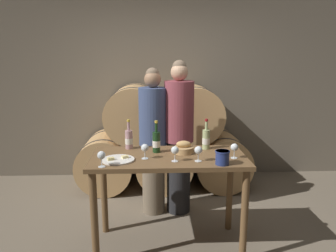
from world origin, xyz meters
TOP-DOWN VIEW (x-y plane):
  - ground_plane at (0.00, 0.00)m, footprint 10.00×10.00m
  - stone_wall_back at (0.00, 2.02)m, footprint 10.00×0.12m
  - barrel_stack at (-0.00, 1.49)m, footprint 2.34×0.82m
  - tasting_table at (0.00, 0.00)m, footprint 1.42×0.68m
  - person_left at (-0.14, 0.72)m, footprint 0.32×0.32m
  - person_right at (0.15, 0.72)m, footprint 0.33×0.33m
  - wine_bottle_red at (-0.11, 0.12)m, footprint 0.07×0.07m
  - wine_bottle_white at (0.38, 0.22)m, footprint 0.07×0.07m
  - wine_bottle_rose at (-0.38, 0.26)m, footprint 0.07×0.07m
  - blue_crock at (0.44, -0.26)m, footprint 0.12×0.12m
  - bread_basket at (0.14, 0.09)m, footprint 0.19×0.19m
  - cheese_plate at (-0.45, -0.12)m, footprint 0.29×0.29m
  - wine_glass_far_left at (-0.56, -0.28)m, footprint 0.07×0.07m
  - wine_glass_left at (-0.21, -0.07)m, footprint 0.07×0.07m
  - wine_glass_center at (0.05, -0.16)m, footprint 0.07×0.07m
  - wine_glass_right at (0.25, -0.17)m, footprint 0.07×0.07m
  - wine_glass_far_right at (0.58, -0.09)m, footprint 0.07×0.07m

SIDE VIEW (x-z plane):
  - ground_plane at x=0.00m, z-range 0.00..0.00m
  - barrel_stack at x=0.00m, z-range -0.07..1.35m
  - tasting_table at x=0.00m, z-range 0.31..1.22m
  - person_left at x=-0.14m, z-range 0.02..1.70m
  - person_right at x=0.15m, z-range 0.02..1.78m
  - cheese_plate at x=-0.45m, z-range 0.90..0.93m
  - bread_basket at x=0.14m, z-range 0.89..1.01m
  - blue_crock at x=0.44m, z-range 0.91..1.03m
  - wine_glass_far_left at x=-0.56m, z-range 0.93..1.07m
  - wine_glass_left at x=-0.21m, z-range 0.93..1.07m
  - wine_glass_center at x=0.05m, z-range 0.93..1.07m
  - wine_glass_right at x=0.25m, z-range 0.93..1.07m
  - wine_glass_far_right at x=0.58m, z-range 0.93..1.07m
  - wine_bottle_rose at x=-0.38m, z-range 0.86..1.15m
  - wine_bottle_white at x=0.38m, z-range 0.86..1.15m
  - wine_bottle_red at x=-0.11m, z-range 0.86..1.16m
  - stone_wall_back at x=0.00m, z-range 0.00..3.20m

